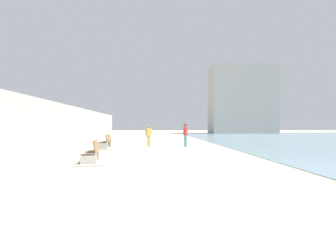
% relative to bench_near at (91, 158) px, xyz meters
% --- Properties ---
extents(ground_plane, '(120.00, 120.00, 0.00)m').
position_rel_bench_near_xyz_m(ground_plane, '(1.74, 14.94, -0.23)').
color(ground_plane, beige).
extents(seawall, '(0.80, 64.00, 3.48)m').
position_rel_bench_near_xyz_m(seawall, '(-5.76, 14.94, 1.51)').
color(seawall, '#ADAAA3').
rests_on(seawall, ground).
extents(bench_near, '(1.30, 2.20, 0.98)m').
position_rel_bench_near_xyz_m(bench_near, '(0.00, 0.00, 0.00)').
color(bench_near, '#ADAAA3').
rests_on(bench_near, ground).
extents(bench_far, '(1.18, 2.14, 0.98)m').
position_rel_bench_near_xyz_m(bench_far, '(-0.62, 7.79, 0.00)').
color(bench_far, '#ADAAA3').
rests_on(bench_far, ground).
extents(person_walking, '(0.48, 0.31, 1.60)m').
position_rel_bench_near_xyz_m(person_walking, '(2.26, 9.52, 0.69)').
color(person_walking, gold).
rests_on(person_walking, ground).
extents(person_standing, '(0.35, 0.44, 1.74)m').
position_rel_bench_near_xyz_m(person_standing, '(4.93, 9.07, 0.79)').
color(person_standing, teal).
rests_on(person_standing, ground).
extents(harbor_building, '(12.00, 6.00, 12.68)m').
position_rel_bench_near_xyz_m(harbor_building, '(19.55, 42.94, 6.11)').
color(harbor_building, '#9E9E99').
rests_on(harbor_building, ground).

